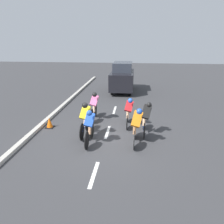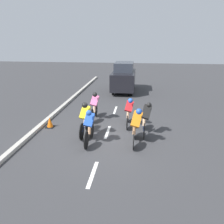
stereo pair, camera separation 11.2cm
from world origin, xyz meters
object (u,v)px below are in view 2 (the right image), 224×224
(cyclist_black, at_px, (146,117))
(traffic_cone, at_px, (50,122))
(cyclist_yellow, at_px, (85,118))
(cyclist_red, at_px, (129,111))
(cyclist_blue, at_px, (89,126))
(support_car, at_px, (124,77))
(cyclist_pink, at_px, (94,105))
(cyclist_orange, at_px, (136,125))

(cyclist_black, distance_m, traffic_cone, 4.43)
(cyclist_yellow, distance_m, cyclist_red, 2.19)
(cyclist_black, bearing_deg, cyclist_blue, 28.15)
(cyclist_black, xyz_separation_m, support_car, (1.51, -8.07, 0.32))
(cyclist_red, relative_size, cyclist_pink, 0.96)
(cyclist_yellow, relative_size, cyclist_pink, 1.01)
(cyclist_red, distance_m, cyclist_orange, 1.89)
(cyclist_yellow, relative_size, cyclist_blue, 1.02)
(cyclist_yellow, height_order, cyclist_pink, cyclist_yellow)
(cyclist_pink, relative_size, support_car, 0.43)
(cyclist_black, distance_m, cyclist_pink, 2.92)
(traffic_cone, bearing_deg, cyclist_black, 176.24)
(cyclist_blue, xyz_separation_m, traffic_cone, (2.22, -1.45, -0.53))
(cyclist_red, distance_m, cyclist_blue, 2.47)
(cyclist_yellow, distance_m, cyclist_black, 2.56)
(cyclist_yellow, xyz_separation_m, cyclist_red, (-1.76, -1.30, -0.07))
(support_car, bearing_deg, cyclist_yellow, 83.23)
(cyclist_black, relative_size, support_car, 0.44)
(cyclist_blue, xyz_separation_m, support_car, (-0.66, -9.23, 0.35))
(cyclist_pink, distance_m, traffic_cone, 2.31)
(cyclist_black, height_order, cyclist_pink, cyclist_black)
(cyclist_orange, xyz_separation_m, traffic_cone, (3.99, -1.27, -0.57))
(cyclist_orange, bearing_deg, cyclist_black, -112.06)
(cyclist_red, bearing_deg, cyclist_black, 130.96)
(cyclist_yellow, relative_size, cyclist_orange, 1.03)
(cyclist_yellow, distance_m, support_car, 8.57)
(cyclist_yellow, xyz_separation_m, support_car, (-1.01, -8.50, 0.29))
(cyclist_yellow, xyz_separation_m, traffic_cone, (1.87, -0.72, -0.58))
(cyclist_yellow, distance_m, traffic_cone, 2.08)
(support_car, bearing_deg, cyclist_black, 100.60)
(cyclist_blue, height_order, traffic_cone, cyclist_blue)
(cyclist_yellow, height_order, cyclist_black, cyclist_yellow)
(cyclist_orange, height_order, cyclist_pink, cyclist_orange)
(cyclist_pink, distance_m, support_car, 6.64)
(cyclist_blue, height_order, support_car, support_car)
(cyclist_blue, distance_m, traffic_cone, 2.70)
(cyclist_red, relative_size, cyclist_blue, 0.96)
(cyclist_red, relative_size, support_car, 0.42)
(cyclist_blue, height_order, cyclist_pink, cyclist_pink)
(cyclist_black, bearing_deg, cyclist_yellow, 9.69)
(cyclist_blue, height_order, cyclist_black, cyclist_black)
(cyclist_red, bearing_deg, cyclist_orange, 100.93)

